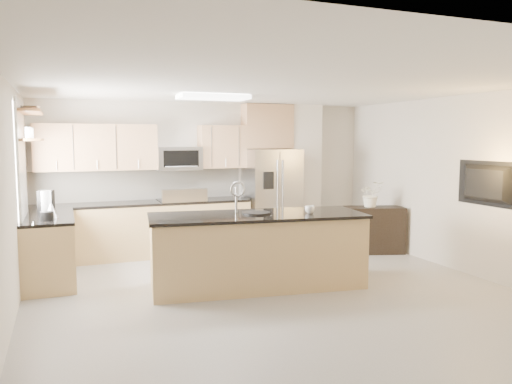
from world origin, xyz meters
name	(u,v)px	position (x,y,z in m)	size (l,w,h in m)	color
floor	(283,299)	(0.00, 0.00, 0.00)	(6.50, 6.50, 0.00)	#9F9B97
ceiling	(284,84)	(0.00, 0.00, 2.60)	(6.00, 6.50, 0.02)	silver
wall_back	(210,176)	(0.00, 3.25, 1.30)	(6.00, 0.02, 2.60)	beige
wall_front	(508,250)	(0.00, -3.25, 1.30)	(6.00, 0.02, 2.60)	beige
wall_left	(5,206)	(-3.00, 0.00, 1.30)	(0.02, 6.50, 2.60)	beige
wall_right	(477,186)	(3.00, 0.00, 1.30)	(0.02, 6.50, 2.60)	beige
back_counter	(145,228)	(-1.23, 2.93, 0.47)	(3.55, 0.66, 1.44)	tan
left_counter	(49,249)	(-2.67, 1.85, 0.46)	(0.66, 1.50, 0.92)	tan
range	(181,226)	(-0.60, 2.92, 0.47)	(0.76, 0.64, 1.14)	black
upper_cabinets	(137,147)	(-1.30, 3.09, 1.83)	(3.50, 0.33, 0.75)	tan
microwave	(179,158)	(-0.60, 3.04, 1.63)	(0.76, 0.40, 0.40)	#B0B0B3
refrigerator	(272,198)	(1.06, 2.87, 0.89)	(0.92, 0.78, 1.78)	#B0B0B3
partition_column	(304,174)	(1.82, 3.10, 1.30)	(0.60, 0.30, 2.60)	white
window	(21,162)	(-2.98, 1.85, 1.65)	(0.04, 1.15, 1.65)	white
shelf_lower	(31,140)	(-2.85, 1.95, 1.95)	(0.30, 1.20, 0.04)	olive
shelf_upper	(29,112)	(-2.85, 1.95, 2.32)	(0.30, 1.20, 0.04)	olive
ceiling_fixture	(213,97)	(-0.40, 1.60, 2.56)	(1.00, 0.50, 0.06)	white
island	(257,250)	(-0.09, 0.64, 0.49)	(2.93, 1.37, 1.40)	tan
credenza	(374,230)	(2.51, 1.77, 0.40)	(1.00, 0.42, 0.80)	black
cup	(310,209)	(0.59, 0.45, 1.03)	(0.13, 0.13, 0.10)	white
platter	(257,213)	(-0.09, 0.67, 0.99)	(0.37, 0.37, 0.02)	black
blender	(46,208)	(-2.67, 1.43, 1.09)	(0.17, 0.17, 0.38)	black
kettle	(51,210)	(-2.62, 1.65, 1.02)	(0.19, 0.19, 0.23)	#B0B0B3
coffee_maker	(46,203)	(-2.69, 2.00, 1.08)	(0.22, 0.25, 0.33)	black
bowl	(30,108)	(-2.85, 2.04, 2.38)	(0.36, 0.36, 0.09)	#B0B0B3
flower_vase	(371,187)	(2.45, 1.78, 1.14)	(0.61, 0.53, 0.68)	white
television	(483,184)	(2.91, -0.20, 1.35)	(1.08, 0.14, 0.62)	black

